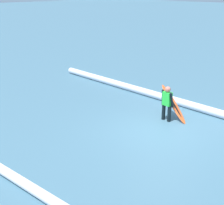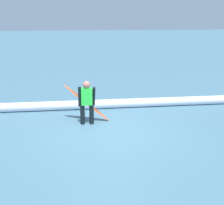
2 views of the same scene
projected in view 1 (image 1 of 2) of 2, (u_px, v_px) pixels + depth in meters
ground_plane at (162, 131)px, 11.91m from camera, size 179.92×179.92×0.00m
surfer at (167, 102)px, 12.60m from camera, size 0.52×0.26×1.35m
surfboard at (173, 104)px, 12.90m from camera, size 1.49×0.68×1.19m
wave_crest_midground at (0, 169)px, 9.21m from camera, size 19.20×1.22×0.26m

